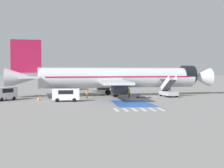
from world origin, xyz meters
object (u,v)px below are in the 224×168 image
(ground_crew_0, at_px, (87,93))
(ground_crew_1, at_px, (129,92))
(airliner, at_px, (116,78))
(service_van_1, at_px, (4,93))
(boarding_stairs_forward, at_px, (168,92))
(traffic_cone_0, at_px, (39,99))
(fuel_tanker, at_px, (73,83))
(baggage_cart, at_px, (144,97))
(service_van_0, at_px, (66,94))

(ground_crew_0, xyz_separation_m, ground_crew_1, (8.10, 1.13, 0.12))
(airliner, xyz_separation_m, ground_crew_0, (-6.17, -5.68, -2.79))
(service_van_1, bearing_deg, boarding_stairs_forward, 43.80)
(airliner, bearing_deg, ground_crew_1, 15.86)
(traffic_cone_0, bearing_deg, fuel_tanker, 80.28)
(baggage_cart, relative_size, traffic_cone_0, 4.43)
(ground_crew_1, bearing_deg, baggage_cart, -141.09)
(service_van_1, xyz_separation_m, ground_crew_0, (14.49, 2.15, -0.43))
(service_van_1, bearing_deg, ground_crew_1, 43.78)
(service_van_1, bearing_deg, traffic_cone_0, 24.48)
(fuel_tanker, distance_m, service_van_1, 32.83)
(service_van_0, bearing_deg, baggage_cart, -68.75)
(airliner, height_order, fuel_tanker, airliner)
(ground_crew_0, bearing_deg, service_van_1, -102.18)
(boarding_stairs_forward, xyz_separation_m, service_van_1, (-30.72, -4.46, 0.35))
(service_van_0, xyz_separation_m, service_van_1, (-10.77, 3.23, 0.09))
(airliner, relative_size, service_van_0, 9.74)
(airliner, distance_m, ground_crew_1, 5.62)
(boarding_stairs_forward, bearing_deg, ground_crew_1, -178.82)
(ground_crew_0, bearing_deg, service_van_0, -55.28)
(ground_crew_0, bearing_deg, fuel_tanker, 165.32)
(airliner, distance_m, traffic_cone_0, 17.50)
(boarding_stairs_forward, bearing_deg, service_van_1, -178.86)
(boarding_stairs_forward, xyz_separation_m, baggage_cart, (-5.50, -2.06, -0.77))
(baggage_cart, bearing_deg, ground_crew_1, 89.78)
(ground_crew_1, bearing_deg, fuel_tanker, -10.70)
(service_van_0, xyz_separation_m, baggage_cart, (14.45, 5.62, -1.02))
(service_van_0, bearing_deg, ground_crew_0, -34.69)
(baggage_cart, bearing_deg, ground_crew_0, 109.56)
(airliner, height_order, traffic_cone_0, airliner)
(service_van_1, distance_m, traffic_cone_0, 6.25)
(fuel_tanker, height_order, ground_crew_1, fuel_tanker)
(boarding_stairs_forward, height_order, service_van_1, boarding_stairs_forward)
(boarding_stairs_forward, height_order, service_van_0, boarding_stairs_forward)
(boarding_stairs_forward, distance_m, traffic_cone_0, 25.32)
(ground_crew_0, height_order, ground_crew_1, ground_crew_1)
(service_van_0, xyz_separation_m, traffic_cone_0, (-4.72, 2.04, -0.95))
(airliner, relative_size, traffic_cone_0, 65.31)
(ground_crew_1, distance_m, traffic_cone_0, 17.14)
(service_van_0, bearing_deg, ground_crew_1, -61.20)
(airliner, distance_m, service_van_0, 15.03)
(airliner, xyz_separation_m, fuel_tanker, (-9.14, 22.92, -2.04))
(service_van_1, height_order, ground_crew_0, service_van_1)
(ground_crew_0, bearing_deg, baggage_cart, 70.73)
(airliner, bearing_deg, ground_crew_0, -54.49)
(baggage_cart, xyz_separation_m, ground_crew_0, (-10.74, -0.25, 0.69))
(service_van_0, bearing_deg, service_van_1, 73.31)
(airliner, height_order, baggage_cart, airliner)
(boarding_stairs_forward, bearing_deg, traffic_cone_0, -174.24)
(service_van_1, relative_size, traffic_cone_0, 7.24)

